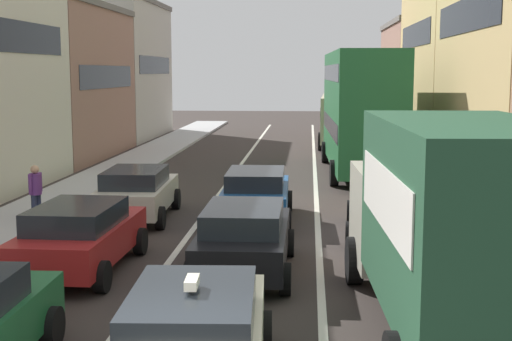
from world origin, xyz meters
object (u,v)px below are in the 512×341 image
wagon_left_lane_second (80,235)px  sedan_right_lane_behind_truck (386,206)px  pedestrian_near_kerb (36,190)px  removalist_box_truck (452,219)px  sedan_left_lane_third (137,192)px  hatchback_centre_lane_third (256,194)px  bus_far_queue_secondary (344,115)px  taxi_centre_lane_front (194,338)px  bus_mid_queue_primary (361,107)px  sedan_centre_lane_second (244,237)px

wagon_left_lane_second → sedan_right_lane_behind_truck: 7.95m
sedan_right_lane_behind_truck → pedestrian_near_kerb: size_ratio=2.65×
wagon_left_lane_second → pedestrian_near_kerb: pedestrian_near_kerb is taller
removalist_box_truck → sedan_right_lane_behind_truck: removalist_box_truck is taller
sedan_left_lane_third → sedan_right_lane_behind_truck: (7.03, -1.61, 0.00)m
hatchback_centre_lane_third → bus_far_queue_secondary: 21.95m
removalist_box_truck → bus_far_queue_secondary: size_ratio=0.74×
taxi_centre_lane_front → bus_mid_queue_primary: bearing=-12.8°
sedan_centre_lane_second → bus_far_queue_secondary: bus_far_queue_secondary is taller
bus_far_queue_secondary → taxi_centre_lane_front: bearing=176.1°
bus_mid_queue_primary → sedan_right_lane_behind_truck: bearing=178.0°
sedan_centre_lane_second → wagon_left_lane_second: same height
taxi_centre_lane_front → pedestrian_near_kerb: same height
bus_far_queue_secondary → bus_mid_queue_primary: bearing=-177.4°
sedan_left_lane_third → bus_far_queue_secondary: bus_far_queue_secondary is taller
sedan_right_lane_behind_truck → bus_mid_queue_primary: 11.38m
sedan_centre_lane_second → sedan_right_lane_behind_truck: same height
sedan_centre_lane_second → sedan_right_lane_behind_truck: bearing=-41.6°
sedan_centre_lane_second → sedan_left_lane_third: (-3.65, 5.44, 0.00)m
sedan_right_lane_behind_truck → bus_mid_queue_primary: (0.08, 11.19, 2.03)m
taxi_centre_lane_front → bus_far_queue_secondary: bearing=-9.1°
wagon_left_lane_second → sedan_right_lane_behind_truck: bearing=-59.4°
sedan_right_lane_behind_truck → sedan_centre_lane_second: bearing=142.2°
removalist_box_truck → pedestrian_near_kerb: 12.89m
bus_mid_queue_primary → pedestrian_near_kerb: (-9.83, -10.37, -1.88)m
sedan_right_lane_behind_truck → pedestrian_near_kerb: 9.78m
removalist_box_truck → bus_far_queue_secondary: 30.47m
taxi_centre_lane_front → sedan_left_lane_third: taxi_centre_lane_front is taller
pedestrian_near_kerb → wagon_left_lane_second: bearing=138.3°
bus_far_queue_secondary → sedan_centre_lane_second: bearing=175.1°
taxi_centre_lane_front → bus_far_queue_secondary: (3.50, 32.79, 0.96)m
hatchback_centre_lane_third → bus_far_queue_secondary: bearing=-10.1°
hatchback_centre_lane_third → bus_mid_queue_primary: bearing=-21.5°
removalist_box_truck → sedan_centre_lane_second: 5.13m
removalist_box_truck → pedestrian_near_kerb: bearing=48.4°
sedan_left_lane_third → pedestrian_near_kerb: pedestrian_near_kerb is taller
taxi_centre_lane_front → bus_mid_queue_primary: 21.19m
hatchback_centre_lane_third → pedestrian_near_kerb: (-6.21, -0.73, 0.15)m
bus_mid_queue_primary → pedestrian_near_kerb: bus_mid_queue_primary is taller
sedan_centre_lane_second → removalist_box_truck: bearing=-133.7°
removalist_box_truck → hatchback_centre_lane_third: bearing=20.6°
hatchback_centre_lane_third → pedestrian_near_kerb: bearing=95.8°
wagon_left_lane_second → bus_mid_queue_primary: bus_mid_queue_primary is taller
removalist_box_truck → sedan_right_lane_behind_truck: bearing=-0.7°
wagon_left_lane_second → pedestrian_near_kerb: (-2.84, 4.75, 0.15)m
removalist_box_truck → pedestrian_near_kerb: removalist_box_truck is taller
bus_far_queue_secondary → pedestrian_near_kerb: bearing=158.7°
taxi_centre_lane_front → sedan_centre_lane_second: taxi_centre_lane_front is taller
removalist_box_truck → wagon_left_lane_second: 7.98m
wagon_left_lane_second → sedan_left_lane_third: bearing=2.2°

